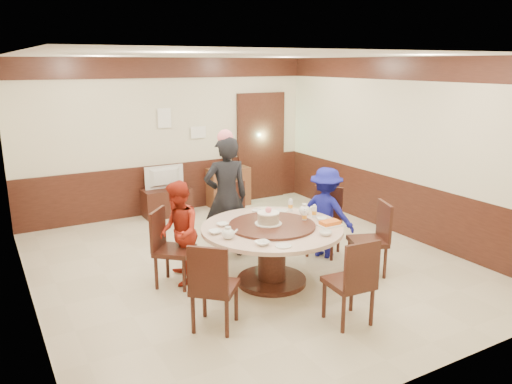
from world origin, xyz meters
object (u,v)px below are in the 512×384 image
birthday_cake (268,218)px  shrimp_platter (330,223)px  person_standing (226,197)px  television (166,178)px  thermos (230,158)px  person_red (178,233)px  side_cabinet (228,187)px  banquet_table (272,243)px  person_blue (326,212)px  tv_stand (167,202)px

birthday_cake → shrimp_platter: birthday_cake is taller
shrimp_platter → person_standing: bearing=116.3°
television → thermos: 1.33m
person_red → television: person_red is taller
person_red → television: 2.94m
side_cabinet → person_red: bearing=-126.6°
banquet_table → person_blue: 1.22m
banquet_table → birthday_cake: size_ratio=5.24×
tv_stand → television: 0.46m
person_standing → side_cabinet: bearing=-106.7°
person_standing → tv_stand: person_standing is taller
thermos → shrimp_platter: bearing=-97.7°
birthday_cake → thermos: bearing=70.8°
person_standing → person_blue: bearing=160.2°
person_standing → birthday_cake: size_ratio=5.19×
birthday_cake → side_cabinet: birthday_cake is taller
tv_stand → television: bearing=180.0°
birthday_cake → side_cabinet: 3.63m
person_standing → television: size_ratio=2.42×
person_standing → tv_stand: (-0.09, 2.29, -0.62)m
person_blue → person_red: bearing=57.3°
television → banquet_table: bearing=92.6°
shrimp_platter → television: 3.83m
person_red → side_cabinet: person_red is taller
person_standing → television: 2.30m
birthday_cake → shrimp_platter: bearing=-28.2°
person_standing → thermos: 2.63m
person_standing → thermos: (1.23, 2.32, 0.07)m
banquet_table → thermos: thermos is taller
tv_stand → side_cabinet: bearing=1.4°
birthday_cake → tv_stand: birthday_cake is taller
person_red → birthday_cake: size_ratio=3.91×
birthday_cake → television: bearing=92.1°
person_red → tv_stand: size_ratio=1.54×
thermos → person_standing: bearing=-117.9°
birthday_cake → television: size_ratio=0.47×
banquet_table → television: television is taller
person_blue → side_cabinet: bearing=-27.0°
banquet_table → thermos: 3.66m
person_blue → birthday_cake: bearing=80.0°
banquet_table → side_cabinet: 3.62m
television → side_cabinet: bearing=-178.8°
person_blue → side_cabinet: 3.05m
banquet_table → television: 3.42m
person_standing → tv_stand: 2.38m
person_standing → side_cabinet: size_ratio=2.18×
television → person_red: bearing=73.2°
person_blue → thermos: 3.05m
person_blue → banquet_table: bearing=82.0°
person_blue → birthday_cake: (-1.18, -0.38, 0.21)m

